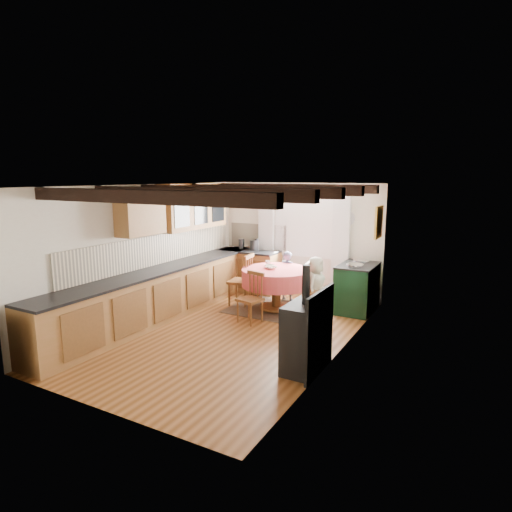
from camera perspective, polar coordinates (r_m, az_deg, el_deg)
The scene contains 41 objects.
floor at distance 7.26m, azimuth -3.08°, elevation -9.99°, with size 3.60×5.50×0.00m, color #965B2F.
ceiling at distance 6.80m, azimuth -3.28°, elevation 9.31°, with size 3.60×5.50×0.00m, color white.
wall_back at distance 9.34m, azimuth 5.76°, elevation 2.24°, with size 3.60×0.00×2.40m, color silver.
wall_front at distance 4.88m, azimuth -20.56°, elevation -6.17°, with size 3.60×0.00×2.40m, color silver.
wall_left at distance 8.01m, azimuth -14.18°, elevation 0.57°, with size 0.00×5.50×2.40m, color silver.
wall_right at distance 6.19m, azimuth 11.14°, elevation -2.22°, with size 0.00×5.50×2.40m, color silver.
beam_a at distance 5.21m, azimuth -15.09°, elevation 7.58°, with size 3.60×0.16×0.16m, color black.
beam_b at distance 5.98m, azimuth -8.41°, elevation 8.17°, with size 3.60×0.16×0.16m, color black.
beam_c at distance 6.80m, azimuth -3.28°, elevation 8.55°, with size 3.60×0.16×0.16m, color black.
beam_d at distance 7.67m, azimuth 0.73°, elevation 8.80°, with size 3.60×0.16×0.16m, color black.
beam_e at distance 8.56m, azimuth 3.91°, elevation 8.96°, with size 3.60×0.16×0.16m, color black.
splash_left at distance 8.22m, azimuth -12.66°, elevation 0.88°, with size 0.02×4.50×0.55m, color beige.
splash_back at distance 9.75m, azimuth 0.29°, elevation 2.64°, with size 1.40×0.02×0.55m, color beige.
base_cabinet_left at distance 7.98m, azimuth -12.35°, elevation -4.99°, with size 0.60×5.30×0.88m, color #9A643B.
base_cabinet_back at distance 9.67m, azimuth -0.76°, elevation -2.00°, with size 1.30×0.60×0.88m, color #9A643B.
worktop_left at distance 7.86m, azimuth -12.37°, elevation -1.78°, with size 0.64×5.30×0.04m, color black.
worktop_back at distance 9.57m, azimuth -0.83°, elevation 0.66°, with size 1.30×0.64×0.04m, color black.
wall_cabinet_glass at distance 8.73m, azimuth -8.20°, elevation 6.55°, with size 0.34×1.80×0.90m, color #9A643B.
wall_cabinet_solid at distance 7.59m, azimuth -15.01°, elevation 5.32°, with size 0.34×0.90×0.70m, color #9A643B.
window_frame at distance 9.24m, azimuth 6.34°, elevation 4.63°, with size 1.34×0.03×1.54m, color white.
window_pane at distance 9.25m, azimuth 6.35°, elevation 4.63°, with size 1.20×0.01×1.40m, color white.
curtain_left at distance 9.58m, azimuth 1.38°, elevation 1.89°, with size 0.35×0.10×2.10m, color white.
curtain_right at distance 8.94m, azimuth 11.11°, elevation 1.06°, with size 0.35×0.10×2.10m, color white.
curtain_rod at distance 9.12m, azimuth 6.21°, elevation 8.34°, with size 0.03×0.03×2.00m, color black.
wall_picture at distance 8.31m, azimuth 15.91°, elevation 4.32°, with size 0.04×0.50×0.60m, color gold.
wall_plate at distance 8.90m, azimuth 12.00°, elevation 4.89°, with size 0.30×0.30×0.02m, color silver.
rug at distance 8.40m, azimuth 2.68°, elevation -7.05°, with size 1.76×1.37×0.01m, color #35291D.
dining_table at distance 8.29m, azimuth 2.71°, elevation -4.45°, with size 1.32×1.32×0.80m, color #B85140, non-canonical shape.
chair_near at distance 7.56m, azimuth -0.81°, elevation -5.54°, with size 0.38×0.40×0.90m, color brown, non-canonical shape.
chair_left at distance 8.58m, azimuth -2.05°, elevation -3.11°, with size 0.44×0.47×1.04m, color brown, non-canonical shape.
chair_right at distance 7.93m, azimuth 8.09°, elevation -4.46°, with size 0.43×0.45×1.01m, color brown, non-canonical shape.
aga_range at distance 8.43m, azimuth 13.22°, elevation -4.04°, with size 0.65×1.00×0.92m, color black, non-canonical shape.
cast_iron_stove at distance 5.71m, azimuth 6.52°, elevation -8.24°, with size 0.43×0.71×1.43m, color black, non-canonical shape.
child_far at distance 8.90m, azimuth 4.17°, elevation -2.62°, with size 0.38×0.25×1.04m, color #535777.
child_right at distance 8.06m, azimuth 7.86°, elevation -3.91°, with size 0.53×0.35×1.09m, color beige.
bowl_a at distance 8.20m, azimuth 2.03°, elevation -1.57°, with size 0.20×0.20×0.05m, color silver.
bowl_b at distance 8.33m, azimuth 1.74°, elevation -1.35°, with size 0.19×0.19×0.06m, color silver.
cup at distance 8.54m, azimuth 1.55°, elevation -0.93°, with size 0.10×0.10×0.09m, color silver.
canister_tall at distance 9.70m, azimuth -1.93°, elevation 1.61°, with size 0.13×0.13×0.23m, color #262628.
canister_wide at distance 9.55m, azimuth -0.24°, elevation 1.45°, with size 0.20×0.20×0.22m, color #262628.
canister_slim at distance 9.51m, azimuth 0.12°, elevation 1.51°, with size 0.09×0.09×0.26m, color #262628.
Camera 1 is at (3.60, -5.77, 2.55)m, focal length 30.27 mm.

